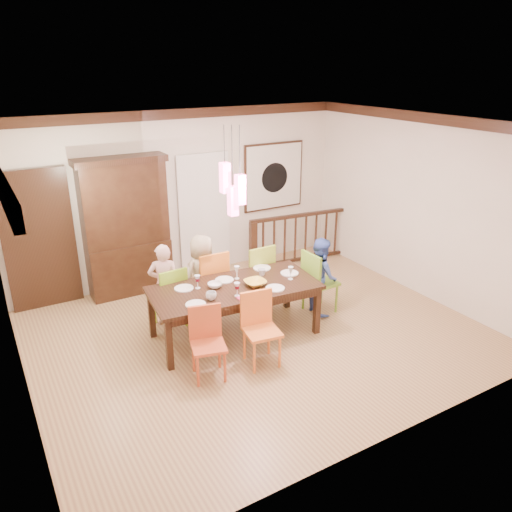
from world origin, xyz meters
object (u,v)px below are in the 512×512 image
person_far_left (164,285)px  person_end_right (321,276)px  dining_table (234,291)px  chair_end_right (321,277)px  china_hutch (126,227)px  chair_far_left (169,292)px  balustrade (300,237)px  person_far_mid (203,275)px

person_far_left → person_end_right: person_far_left is taller
dining_table → person_far_left: (-0.71, 0.80, -0.05)m
chair_end_right → china_hutch: size_ratio=0.44×
chair_far_left → chair_end_right: chair_end_right is taller
balustrade → person_far_mid: (-2.48, -0.97, 0.13)m
china_hutch → person_end_right: bearing=-43.8°
chair_end_right → person_end_right: 0.04m
dining_table → person_far_left: 1.08m
person_far_left → person_end_right: bearing=-177.5°
person_far_mid → person_end_right: size_ratio=1.05×
balustrade → person_end_right: size_ratio=1.76×
chair_far_left → person_end_right: (2.14, -0.76, 0.07)m
chair_far_left → chair_end_right: 2.28m
person_far_left → person_end_right: size_ratio=1.04×
china_hutch → person_far_mid: (0.72, -1.32, -0.51)m
chair_end_right → person_far_left: person_far_left is taller
dining_table → person_end_right: person_end_right is taller
chair_end_right → person_end_right: person_end_right is taller
chair_end_right → balustrade: (0.91, 1.83, -0.06)m
china_hutch → person_far_mid: bearing=-61.4°
china_hutch → dining_table: bearing=-69.2°
chair_far_left → balustrade: (3.06, 1.08, -0.03)m
person_far_left → balustrade: bearing=-138.5°
chair_far_left → balustrade: size_ratio=0.44×
dining_table → balustrade: balustrade is taller
chair_end_right → person_far_mid: bearing=59.5°
chair_far_left → person_far_mid: person_far_mid is taller
person_far_left → person_far_mid: person_far_mid is taller
china_hutch → chair_end_right: bearing=-43.5°
person_far_left → person_far_mid: 0.62m
china_hutch → balustrade: 3.28m
person_end_right → china_hutch: bearing=63.0°
chair_end_right → balustrade: bearing=-28.5°
balustrade → person_end_right: bearing=-110.5°
chair_far_left → china_hutch: china_hutch is taller
china_hutch → person_far_left: bearing=-85.6°
china_hutch → balustrade: (3.20, -0.35, -0.63)m
balustrade → person_far_left: (-3.10, -1.01, 0.12)m
chair_far_left → person_far_left: 0.12m
dining_table → person_end_right: 1.46m
dining_table → person_far_mid: size_ratio=1.90×
dining_table → chair_end_right: (1.47, -0.02, -0.11)m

